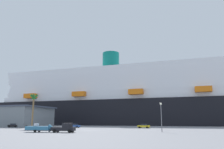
% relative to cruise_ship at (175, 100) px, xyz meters
% --- Properties ---
extents(ground_plane, '(600.00, 600.00, 0.00)m').
position_rel_cruise_ship_xyz_m(ground_plane, '(-26.58, -40.92, -14.57)').
color(ground_plane, gray).
extents(cruise_ship, '(287.79, 48.48, 52.66)m').
position_rel_cruise_ship_xyz_m(cruise_ship, '(0.00, 0.00, 0.00)').
color(cruise_ship, black).
rests_on(cruise_ship, ground_plane).
extents(pickup_truck, '(5.73, 2.60, 2.20)m').
position_rel_cruise_ship_xyz_m(pickup_truck, '(-28.08, -84.66, -13.53)').
color(pickup_truck, black).
rests_on(pickup_truck, ground_plane).
extents(small_boat_on_trailer, '(8.50, 2.47, 2.15)m').
position_rel_cruise_ship_xyz_m(small_boat_on_trailer, '(-33.96, -85.08, -13.61)').
color(small_boat_on_trailer, '#595960').
rests_on(small_boat_on_trailer, ground_plane).
extents(palm_tree, '(3.05, 2.83, 11.98)m').
position_rel_cruise_ship_xyz_m(palm_tree, '(-49.94, -64.77, -5.20)').
color(palm_tree, brown).
rests_on(palm_tree, ground_plane).
extents(street_lamp, '(0.56, 0.56, 7.25)m').
position_rel_cruise_ship_xyz_m(street_lamp, '(-5.53, -76.86, -9.78)').
color(street_lamp, slate).
rests_on(street_lamp, ground_plane).
extents(parked_car_black_coupe, '(4.82, 2.35, 1.58)m').
position_rel_cruise_ship_xyz_m(parked_car_black_coupe, '(-66.68, -52.25, -13.74)').
color(parked_car_black_coupe, black).
rests_on(parked_car_black_coupe, ground_plane).
extents(parked_car_yellow_taxi, '(4.58, 2.60, 1.58)m').
position_rel_cruise_ship_xyz_m(parked_car_yellow_taxi, '(-12.89, -49.37, -13.74)').
color(parked_car_yellow_taxi, yellow).
rests_on(parked_car_yellow_taxi, ground_plane).
extents(parked_car_blue_suv, '(4.62, 2.05, 1.58)m').
position_rel_cruise_ship_xyz_m(parked_car_blue_suv, '(-40.13, -51.05, -13.74)').
color(parked_car_blue_suv, '#264C99').
rests_on(parked_car_blue_suv, ground_plane).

